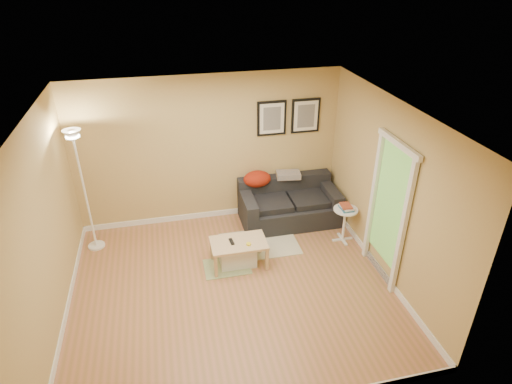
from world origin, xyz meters
TOP-DOWN VIEW (x-y plane):
  - floor at (0.00, 0.00)m, footprint 4.50×4.50m
  - ceiling at (0.00, 0.00)m, footprint 4.50×4.50m
  - wall_back at (0.00, 2.00)m, footprint 4.50×0.00m
  - wall_front at (0.00, -2.00)m, footprint 4.50×0.00m
  - wall_left at (-2.25, 0.00)m, footprint 0.00×4.00m
  - wall_right at (2.25, 0.00)m, footprint 0.00×4.00m
  - baseboard_back at (0.00, 1.99)m, footprint 4.50×0.02m
  - baseboard_left at (-2.24, 0.00)m, footprint 0.02×4.00m
  - baseboard_right at (2.24, 0.00)m, footprint 0.02×4.00m
  - sofa at (1.31, 1.53)m, footprint 1.70×0.90m
  - red_throw at (0.79, 1.80)m, footprint 0.48×0.36m
  - plaid_throw at (1.36, 1.82)m, footprint 0.45×0.32m
  - framed_print_left at (1.08, 1.98)m, footprint 0.50×0.04m
  - framed_print_right at (1.68, 1.98)m, footprint 0.50×0.04m
  - area_rug at (0.63, 0.95)m, footprint 1.25×0.85m
  - green_runner at (0.01, 0.47)m, footprint 0.70×0.50m
  - coffee_table at (0.20, 0.50)m, footprint 0.95×0.73m
  - remote_control at (0.10, 0.52)m, footprint 0.07×0.16m
  - tape_roll at (0.33, 0.39)m, footprint 0.07×0.07m
  - storage_bin at (0.18, 0.55)m, footprint 0.57×0.41m
  - side_table at (2.02, 0.75)m, footprint 0.40×0.40m
  - book_stack at (2.03, 0.75)m, footprint 0.22×0.27m
  - floor_lamp at (-2.00, 1.48)m, footprint 0.27×0.27m
  - doorway at (2.20, -0.15)m, footprint 0.12×1.01m

SIDE VIEW (x-z plane):
  - floor at x=0.00m, z-range 0.00..0.00m
  - area_rug at x=0.63m, z-range 0.00..0.01m
  - green_runner at x=0.01m, z-range 0.00..0.01m
  - baseboard_back at x=0.00m, z-range 0.00..0.10m
  - baseboard_left at x=-2.24m, z-range 0.00..0.10m
  - baseboard_right at x=2.24m, z-range 0.00..0.10m
  - storage_bin at x=0.18m, z-range 0.00..0.35m
  - coffee_table at x=0.20m, z-range 0.00..0.42m
  - side_table at x=2.02m, z-range 0.00..0.61m
  - sofa at x=1.31m, z-range 0.00..0.75m
  - remote_control at x=0.10m, z-range 0.42..0.44m
  - tape_roll at x=0.33m, z-range 0.42..0.45m
  - book_stack at x=2.03m, z-range 0.61..0.68m
  - red_throw at x=0.79m, z-range 0.63..0.91m
  - plaid_throw at x=1.36m, z-range 0.73..0.83m
  - floor_lamp at x=-2.00m, z-range -0.06..1.99m
  - doorway at x=2.20m, z-range -0.04..2.09m
  - wall_back at x=0.00m, z-range -0.95..3.55m
  - wall_front at x=0.00m, z-range -0.95..3.55m
  - wall_left at x=-2.25m, z-range -0.70..3.30m
  - wall_right at x=2.25m, z-range -0.70..3.30m
  - framed_print_left at x=1.08m, z-range 1.50..2.10m
  - framed_print_right at x=1.68m, z-range 1.50..2.10m
  - ceiling at x=0.00m, z-range 2.60..2.60m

